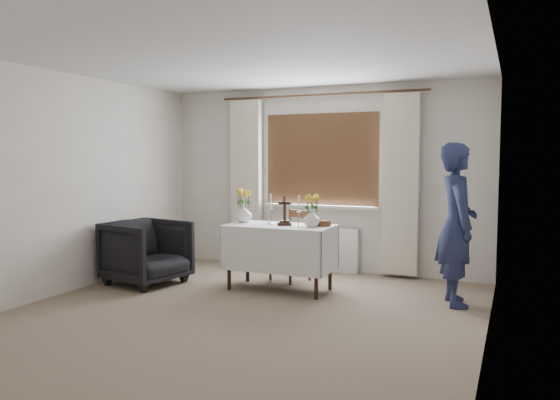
# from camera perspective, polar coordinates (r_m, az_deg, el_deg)

# --- Properties ---
(ground) EXTENTS (5.00, 5.00, 0.00)m
(ground) POSITION_cam_1_polar(r_m,az_deg,el_deg) (5.40, -4.69, -12.18)
(ground) COLOR gray
(ground) RESTS_ON ground
(altar_table) EXTENTS (1.24, 0.64, 0.76)m
(altar_table) POSITION_cam_1_polar(r_m,az_deg,el_deg) (6.39, -0.04, -6.03)
(altar_table) COLOR white
(altar_table) RESTS_ON ground
(wooden_chair) EXTENTS (0.53, 0.53, 0.89)m
(wooden_chair) POSITION_cam_1_polar(r_m,az_deg,el_deg) (6.86, 1.07, -4.77)
(wooden_chair) COLOR #512D1B
(wooden_chair) RESTS_ON ground
(armchair) EXTENTS (1.01, 0.99, 0.78)m
(armchair) POSITION_cam_1_polar(r_m,az_deg,el_deg) (6.88, -13.76, -5.31)
(armchair) COLOR black
(armchair) RESTS_ON ground
(person) EXTENTS (0.59, 0.72, 1.70)m
(person) POSITION_cam_1_polar(r_m,az_deg,el_deg) (5.98, 17.99, -2.43)
(person) COLOR navy
(person) RESTS_ON ground
(radiator) EXTENTS (1.10, 0.10, 0.60)m
(radiator) POSITION_cam_1_polar(r_m,az_deg,el_deg) (7.49, 4.12, -5.11)
(radiator) COLOR silver
(radiator) RESTS_ON ground
(wooden_cross) EXTENTS (0.19, 0.16, 0.34)m
(wooden_cross) POSITION_cam_1_polar(r_m,az_deg,el_deg) (6.29, 0.49, -1.11)
(wooden_cross) COLOR black
(wooden_cross) RESTS_ON altar_table
(candlestick_left) EXTENTS (0.12, 0.12, 0.36)m
(candlestick_left) POSITION_cam_1_polar(r_m,az_deg,el_deg) (6.39, -0.99, -0.95)
(candlestick_left) COLOR silver
(candlestick_left) RESTS_ON altar_table
(candlestick_right) EXTENTS (0.11, 0.11, 0.35)m
(candlestick_right) POSITION_cam_1_polar(r_m,az_deg,el_deg) (6.19, 1.97, -1.17)
(candlestick_right) COLOR silver
(candlestick_right) RESTS_ON altar_table
(flower_vase_left) EXTENTS (0.24, 0.24, 0.22)m
(flower_vase_left) POSITION_cam_1_polar(r_m,az_deg,el_deg) (6.60, -3.84, -1.42)
(flower_vase_left) COLOR silver
(flower_vase_left) RESTS_ON altar_table
(flower_vase_right) EXTENTS (0.24, 0.24, 0.19)m
(flower_vase_right) POSITION_cam_1_polar(r_m,az_deg,el_deg) (6.17, 3.33, -1.91)
(flower_vase_right) COLOR silver
(flower_vase_right) RESTS_ON altar_table
(wicker_basket) EXTENTS (0.18, 0.18, 0.07)m
(wicker_basket) POSITION_cam_1_polar(r_m,az_deg,el_deg) (6.27, 4.54, -2.41)
(wicker_basket) COLOR brown
(wicker_basket) RESTS_ON altar_table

